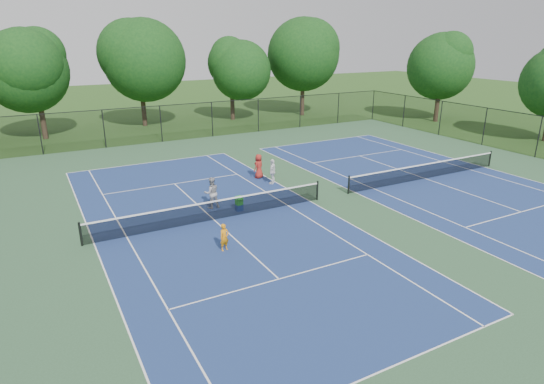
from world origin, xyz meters
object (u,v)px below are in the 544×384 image
tree_back_d (303,51)px  ball_crate (239,208)px  tree_back_a (34,66)px  tree_back_b (139,56)px  bystander_a (273,171)px  tree_back_c (231,66)px  ball_hopper (239,201)px  tree_side_e (442,63)px  bystander_c (259,166)px  child_player (224,237)px  instructor (212,193)px

tree_back_d → ball_crate: 30.55m
tree_back_a → tree_back_b: (9.00, 2.00, 0.56)m
tree_back_b → bystander_a: tree_back_b is taller
tree_back_b → tree_back_c: bearing=-6.3°
tree_back_b → ball_hopper: (-1.41, -25.45, -6.05)m
tree_back_a → bystander_a: tree_back_a is taller
tree_side_e → ball_crate: size_ratio=25.92×
tree_back_b → tree_back_d: (17.00, -2.00, 0.23)m
bystander_c → bystander_a: bearing=70.6°
ball_crate → ball_hopper: ball_hopper is taller
ball_crate → child_player: bearing=-122.2°
tree_back_a → ball_hopper: 25.25m
tree_back_d → bystander_a: tree_back_d is taller
instructor → ball_hopper: instructor is taller
tree_side_e → instructor: size_ratio=5.39×
tree_back_d → tree_side_e: size_ratio=1.17×
bystander_a → ball_hopper: 4.78m
tree_back_d → bystander_c: size_ratio=6.83×
tree_back_b → bystander_c: (1.99, -20.93, -5.84)m
tree_back_d → instructor: 30.30m
tree_back_a → bystander_c: bearing=-59.9°
tree_back_c → child_player: 31.40m
instructor → tree_back_d: bearing=-128.0°
ball_hopper → ball_crate: bearing=0.0°
ball_crate → ball_hopper: (0.00, 0.00, 0.38)m
bystander_a → tree_back_b: bearing=-128.4°
tree_back_a → bystander_c: (10.99, -18.93, -5.28)m
instructor → ball_crate: instructor is taller
bystander_a → ball_crate: 4.81m
ball_crate → bystander_c: bearing=53.0°
tree_back_b → ball_crate: tree_back_b is taller
ball_crate → bystander_a: bearing=40.7°
bystander_a → bystander_c: (-0.21, 1.40, -0.00)m
bystander_c → ball_crate: size_ratio=4.44×
bystander_c → ball_hopper: 5.66m
tree_back_a → child_player: size_ratio=7.84×
tree_back_a → tree_back_c: 18.04m
bystander_a → ball_crate: size_ratio=4.44×
tree_back_b → child_player: tree_back_b is taller
tree_back_b → tree_side_e: tree_back_b is taller
tree_back_a → tree_back_d: 26.01m
tree_back_b → child_player: bearing=-97.4°
tree_back_d → ball_hopper: bearing=-128.1°
tree_back_c → tree_back_d: tree_back_d is taller
tree_back_c → bystander_c: size_ratio=5.53×
tree_back_c → child_player: (-12.80, -28.25, -4.90)m
bystander_a → bystander_c: 1.42m
tree_back_a → tree_back_d: (26.00, 0.00, 0.79)m
ball_hopper → tree_back_b: bearing=86.8°
tree_side_e → ball_crate: tree_side_e is taller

